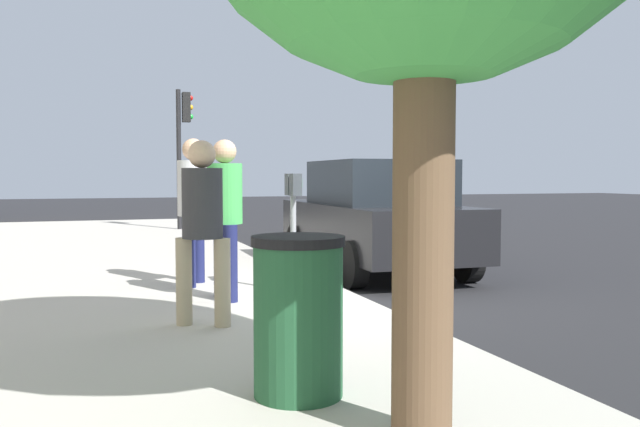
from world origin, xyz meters
name	(u,v)px	position (x,y,z in m)	size (l,w,h in m)	color
ground_plane	(342,299)	(0.00, 0.00, 0.00)	(80.00, 80.00, 0.00)	#232326
sidewalk_slab	(86,309)	(0.00, 3.00, 0.07)	(28.00, 6.00, 0.15)	#B7B2A8
parking_meter	(293,207)	(-0.10, 0.65, 1.17)	(0.36, 0.12, 1.41)	gray
pedestrian_at_meter	(225,205)	(-0.30, 1.51, 1.21)	(0.54, 0.39, 1.79)	#191E4C
pedestrian_bystander	(202,218)	(-1.54, 1.96, 1.15)	(0.37, 0.47, 1.71)	tan
parking_officer	(194,198)	(0.78, 1.70, 1.26)	(0.52, 0.40, 1.85)	#191E4C
parked_sedan_near	(375,216)	(2.04, -1.35, 0.89)	(4.44, 2.05, 1.77)	black
traffic_signal	(183,135)	(9.80, 0.65, 2.58)	(0.24, 0.44, 3.60)	black
trash_bin	(298,316)	(-3.69, 1.71, 0.66)	(0.59, 0.59, 1.01)	#1E4C2D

